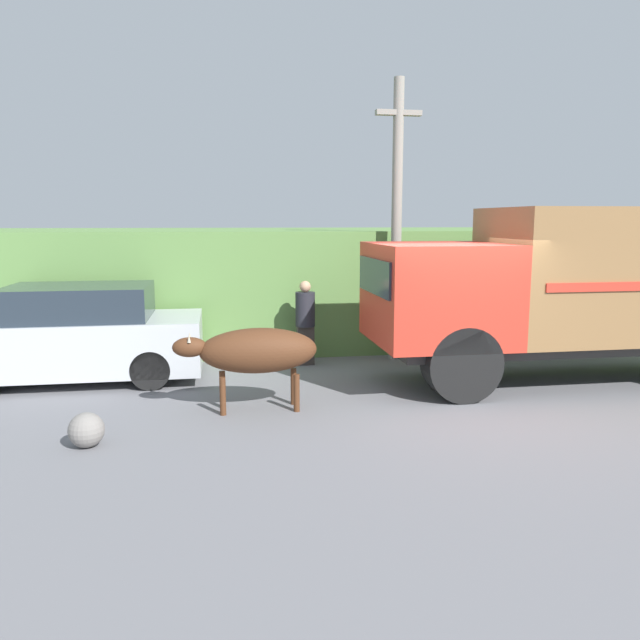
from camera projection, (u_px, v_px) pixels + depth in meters
ground_plane at (458, 400)px, 9.81m from camera, size 60.00×60.00×0.00m
hillside_embankment at (361, 279)px, 16.23m from camera, size 32.00×6.84×2.57m
cargo_truck at (585, 284)px, 10.76m from camera, size 7.13×2.30×3.00m
brown_cow at (255, 351)px, 9.16m from camera, size 2.11×0.67×1.23m
parked_suv at (76, 335)px, 10.86m from camera, size 4.35×1.86×1.68m
pedestrian_on_hill at (305, 320)px, 12.08m from camera, size 0.40×0.40×1.64m
utility_pole at (397, 216)px, 12.28m from camera, size 0.90×0.21×5.50m
roadside_rock at (86, 430)px, 7.73m from camera, size 0.44×0.44×0.44m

